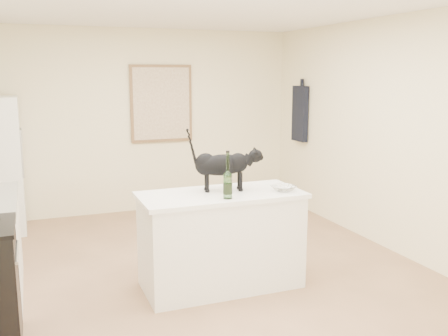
# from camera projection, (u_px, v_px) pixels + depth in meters

# --- Properties ---
(floor) EXTENTS (5.50, 5.50, 0.00)m
(floor) POSITION_uv_depth(u_px,v_px,m) (204.00, 279.00, 4.93)
(floor) COLOR #A47957
(floor) RESTS_ON ground
(ceiling) EXTENTS (5.50, 5.50, 0.00)m
(ceiling) POSITION_uv_depth(u_px,v_px,m) (202.00, 2.00, 4.45)
(ceiling) COLOR white
(ceiling) RESTS_ON ground
(wall_back) EXTENTS (4.50, 0.00, 4.50)m
(wall_back) POSITION_uv_depth(u_px,v_px,m) (141.00, 122.00, 7.21)
(wall_back) COLOR beige
(wall_back) RESTS_ON ground
(wall_front) EXTENTS (4.50, 0.00, 4.50)m
(wall_front) POSITION_uv_depth(u_px,v_px,m) (410.00, 233.00, 2.17)
(wall_front) COLOR beige
(wall_front) RESTS_ON ground
(wall_right) EXTENTS (0.00, 5.50, 5.50)m
(wall_right) POSITION_uv_depth(u_px,v_px,m) (399.00, 137.00, 5.49)
(wall_right) COLOR beige
(wall_right) RESTS_ON ground
(island_base) EXTENTS (1.44, 0.67, 0.86)m
(island_base) POSITION_uv_depth(u_px,v_px,m) (221.00, 242.00, 4.70)
(island_base) COLOR white
(island_base) RESTS_ON floor
(island_top) EXTENTS (1.50, 0.70, 0.04)m
(island_top) POSITION_uv_depth(u_px,v_px,m) (221.00, 195.00, 4.62)
(island_top) COLOR white
(island_top) RESTS_ON island_base
(artwork_frame) EXTENTS (0.90, 0.03, 1.10)m
(artwork_frame) POSITION_uv_depth(u_px,v_px,m) (161.00, 104.00, 7.24)
(artwork_frame) COLOR brown
(artwork_frame) RESTS_ON wall_back
(artwork_canvas) EXTENTS (0.82, 0.00, 1.02)m
(artwork_canvas) POSITION_uv_depth(u_px,v_px,m) (162.00, 104.00, 7.23)
(artwork_canvas) COLOR beige
(artwork_canvas) RESTS_ON wall_back
(hanging_garment) EXTENTS (0.08, 0.34, 0.80)m
(hanging_garment) POSITION_uv_depth(u_px,v_px,m) (300.00, 114.00, 7.33)
(hanging_garment) COLOR black
(hanging_garment) RESTS_ON wall_right
(black_cat) EXTENTS (0.65, 0.33, 0.44)m
(black_cat) POSITION_uv_depth(u_px,v_px,m) (222.00, 168.00, 4.67)
(black_cat) COLOR black
(black_cat) RESTS_ON island_top
(wine_bottle) EXTENTS (0.08, 0.08, 0.37)m
(wine_bottle) POSITION_uv_depth(u_px,v_px,m) (228.00, 178.00, 4.38)
(wine_bottle) COLOR #275B24
(wine_bottle) RESTS_ON island_top
(glass_bowl) EXTENTS (0.25, 0.25, 0.05)m
(glass_bowl) POSITION_uv_depth(u_px,v_px,m) (283.00, 188.00, 4.68)
(glass_bowl) COLOR white
(glass_bowl) RESTS_ON island_top
(fridge_paper) EXTENTS (0.05, 0.15, 0.20)m
(fridge_paper) POSITION_uv_depth(u_px,v_px,m) (20.00, 135.00, 6.27)
(fridge_paper) COLOR white
(fridge_paper) RESTS_ON fridge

